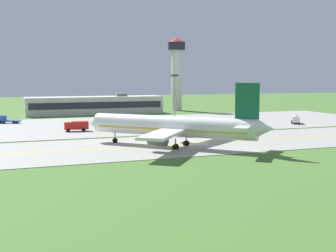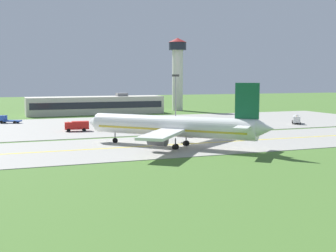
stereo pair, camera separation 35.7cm
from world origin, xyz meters
TOP-DOWN VIEW (x-y plane):
  - ground_plane at (0.00, 0.00)m, footprint 500.00×500.00m
  - taxiway_strip at (0.00, 0.00)m, footprint 240.00×28.00m
  - apron_pad at (10.00, 42.00)m, footprint 140.00×52.00m
  - taxiway_centreline at (0.00, 0.00)m, footprint 220.00×0.60m
  - airplane_lead at (-5.66, -2.80)m, footprint 30.96×31.49m
  - service_truck_baggage at (-35.66, 57.54)m, footprint 6.63×4.75m
  - service_truck_fuel at (-19.26, 29.98)m, footprint 6.18×2.84m
  - service_truck_catering at (44.51, 26.06)m, footprint 5.07×6.11m
  - terminal_building at (-3.77, 82.73)m, footprint 50.56×11.09m
  - control_tower at (32.09, 89.79)m, footprint 7.60×7.60m
  - apron_light_mast at (17.70, 55.50)m, footprint 2.40×0.50m

SIDE VIEW (x-z plane):
  - ground_plane at x=0.00m, z-range 0.00..0.00m
  - taxiway_strip at x=0.00m, z-range 0.00..0.10m
  - apron_pad at x=10.00m, z-range 0.00..0.10m
  - taxiway_centreline at x=0.00m, z-range 0.10..0.11m
  - service_truck_baggage at x=-35.66m, z-range -0.11..2.48m
  - service_truck_fuel at x=-19.26m, z-range 0.23..2.83m
  - service_truck_catering at x=44.51m, z-range 0.21..2.86m
  - terminal_building at x=-3.77m, z-range -0.58..7.21m
  - airplane_lead at x=-5.66m, z-range -2.22..10.48m
  - apron_light_mast at x=17.70m, z-range 1.98..16.68m
  - control_tower at x=32.09m, z-range 2.89..32.84m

